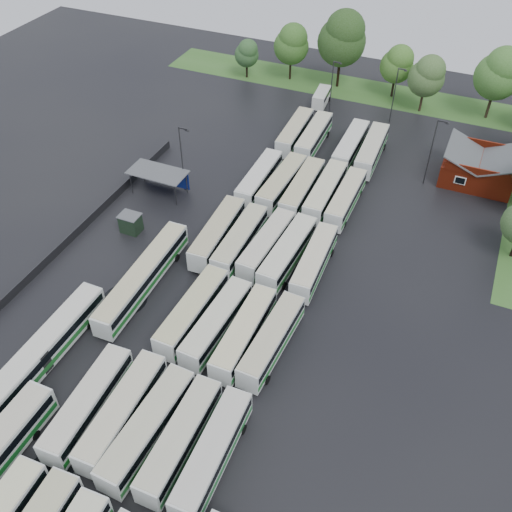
% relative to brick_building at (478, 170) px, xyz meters
% --- Properties ---
extents(ground, '(160.00, 160.00, 0.00)m').
position_rel_brick_building_xyz_m(ground, '(-24.00, -42.77, -1.87)').
color(ground, black).
rests_on(ground, ground).
extents(brick_building, '(10.07, 8.60, 5.39)m').
position_rel_brick_building_xyz_m(brick_building, '(0.00, 0.00, 0.00)').
color(brick_building, maroon).
rests_on(brick_building, ground).
extents(wash_shed, '(8.20, 4.20, 3.58)m').
position_rel_brick_building_xyz_m(wash_shed, '(-41.20, -20.74, 1.12)').
color(wash_shed, '#2D2D30').
rests_on(wash_shed, ground).
extents(utility_hut, '(2.70, 2.20, 2.62)m').
position_rel_brick_building_xyz_m(utility_hut, '(-40.20, -30.17, -0.55)').
color(utility_hut, black).
rests_on(utility_hut, ground).
extents(grass_strip_north, '(80.00, 10.00, 0.01)m').
position_rel_brick_building_xyz_m(grass_strip_north, '(-22.00, 22.03, -1.86)').
color(grass_strip_north, '#376525').
rests_on(grass_strip_north, ground).
extents(west_fence, '(0.10, 50.00, 1.20)m').
position_rel_brick_building_xyz_m(west_fence, '(-46.20, -34.77, -1.27)').
color(west_fence, '#2D2D30').
rests_on(west_fence, ground).
extents(bus_r1c0, '(3.17, 12.30, 3.39)m').
position_rel_brick_building_xyz_m(bus_r1c0, '(-28.51, -55.48, 0.00)').
color(bus_r1c0, silver).
rests_on(bus_r1c0, ground).
extents(bus_r1c1, '(2.98, 12.46, 3.45)m').
position_rel_brick_building_xyz_m(bus_r1c1, '(-25.04, -54.95, 0.03)').
color(bus_r1c1, silver).
rests_on(bus_r1c1, ground).
extents(bus_r1c2, '(3.15, 12.63, 3.49)m').
position_rel_brick_building_xyz_m(bus_r1c2, '(-21.99, -55.47, 0.05)').
color(bus_r1c2, silver).
rests_on(bus_r1c2, ground).
extents(bus_r1c3, '(2.72, 12.13, 3.37)m').
position_rel_brick_building_xyz_m(bus_r1c3, '(-18.77, -55.24, -0.01)').
color(bus_r1c3, silver).
rests_on(bus_r1c3, ground).
extents(bus_r1c4, '(2.90, 12.20, 3.38)m').
position_rel_brick_building_xyz_m(bus_r1c4, '(-15.49, -55.30, -0.01)').
color(bus_r1c4, silver).
rests_on(bus_r1c4, ground).
extents(bus_r2c1, '(2.93, 12.40, 3.44)m').
position_rel_brick_building_xyz_m(bus_r2c1, '(-25.03, -41.23, 0.02)').
color(bus_r2c1, silver).
rests_on(bus_r2c1, ground).
extents(bus_r2c2, '(3.11, 12.09, 3.33)m').
position_rel_brick_building_xyz_m(bus_r2c2, '(-21.89, -41.65, -0.03)').
color(bus_r2c2, silver).
rests_on(bus_r2c2, ground).
extents(bus_r2c3, '(2.66, 12.17, 3.38)m').
position_rel_brick_building_xyz_m(bus_r2c3, '(-18.60, -41.77, -0.01)').
color(bus_r2c3, silver).
rests_on(bus_r2c3, ground).
extents(bus_r2c4, '(3.05, 12.03, 3.32)m').
position_rel_brick_building_xyz_m(bus_r2c4, '(-15.56, -41.47, -0.04)').
color(bus_r2c4, silver).
rests_on(bus_r2c4, ground).
extents(bus_r3c0, '(3.21, 12.56, 3.47)m').
position_rel_brick_building_xyz_m(bus_r3c0, '(-28.47, -28.12, 0.04)').
color(bus_r3c0, silver).
rests_on(bus_r3c0, ground).
extents(bus_r3c1, '(2.72, 12.17, 3.38)m').
position_rel_brick_building_xyz_m(bus_r3c1, '(-25.28, -28.20, -0.01)').
color(bus_r3c1, silver).
rests_on(bus_r3c1, ground).
extents(bus_r3c2, '(3.14, 12.09, 3.33)m').
position_rel_brick_building_xyz_m(bus_r3c2, '(-21.94, -27.63, -0.03)').
color(bus_r3c2, silver).
rests_on(bus_r3c2, ground).
extents(bus_r3c3, '(3.25, 12.67, 3.49)m').
position_rel_brick_building_xyz_m(bus_r3c3, '(-18.96, -28.10, 0.06)').
color(bus_r3c3, silver).
rests_on(bus_r3c3, ground).
extents(bus_r3c4, '(2.94, 12.01, 3.32)m').
position_rel_brick_building_xyz_m(bus_r3c4, '(-15.49, -28.20, -0.04)').
color(bus_r3c4, silver).
rests_on(bus_r3c4, ground).
extents(bus_r4c0, '(2.76, 12.12, 3.36)m').
position_rel_brick_building_xyz_m(bus_r4c0, '(-28.45, -14.72, -0.02)').
color(bus_r4c0, silver).
rests_on(bus_r4c0, ground).
extents(bus_r4c1, '(3.08, 12.47, 3.45)m').
position_rel_brick_building_xyz_m(bus_r4c1, '(-25.05, -14.59, 0.03)').
color(bus_r4c1, silver).
rests_on(bus_r4c1, ground).
extents(bus_r4c2, '(2.81, 12.43, 3.45)m').
position_rel_brick_building_xyz_m(bus_r4c2, '(-21.94, -14.71, 0.03)').
color(bus_r4c2, silver).
rests_on(bus_r4c2, ground).
extents(bus_r4c3, '(2.78, 12.52, 3.48)m').
position_rel_brick_building_xyz_m(bus_r4c3, '(-18.74, -14.17, 0.05)').
color(bus_r4c3, silver).
rests_on(bus_r4c3, ground).
extents(bus_r4c4, '(2.56, 11.93, 3.32)m').
position_rel_brick_building_xyz_m(bus_r4c4, '(-15.70, -14.43, -0.04)').
color(bus_r4c4, silver).
rests_on(bus_r4c4, ground).
extents(bus_r5c0, '(3.02, 12.17, 3.36)m').
position_rel_brick_building_xyz_m(bus_r5c0, '(-28.38, -0.44, -0.02)').
color(bus_r5c0, silver).
rests_on(bus_r5c0, ground).
extents(bus_r5c1, '(2.92, 12.23, 3.39)m').
position_rel_brick_building_xyz_m(bus_r5c1, '(-25.13, -0.57, -0.00)').
color(bus_r5c1, silver).
rests_on(bus_r5c1, ground).
extents(bus_r5c3, '(2.73, 12.38, 3.44)m').
position_rel_brick_building_xyz_m(bus_r5c3, '(-18.99, -0.99, 0.03)').
color(bus_r5c3, silver).
rests_on(bus_r5c3, ground).
extents(bus_r5c4, '(3.09, 12.61, 3.49)m').
position_rel_brick_building_xyz_m(bus_r5c4, '(-15.67, -0.96, 0.05)').
color(bus_r5c4, silver).
rests_on(bus_r5c4, ground).
extents(artic_bus_west_b, '(2.99, 17.87, 3.30)m').
position_rel_brick_building_xyz_m(artic_bus_west_b, '(-32.94, -38.65, -0.03)').
color(artic_bus_west_b, silver).
rests_on(artic_bus_west_b, ground).
extents(artic_bus_west_c, '(2.64, 18.16, 3.37)m').
position_rel_brick_building_xyz_m(artic_bus_west_c, '(-36.44, -52.27, 0.00)').
color(artic_bus_west_c, silver).
rests_on(artic_bus_west_c, ground).
extents(minibus, '(2.64, 5.94, 2.52)m').
position_rel_brick_building_xyz_m(minibus, '(-28.61, 13.76, -0.47)').
color(minibus, silver).
rests_on(minibus, ground).
extents(tree_north_0, '(4.56, 4.55, 7.54)m').
position_rel_brick_building_xyz_m(tree_north_0, '(-45.22, 18.62, 2.98)').
color(tree_north_0, black).
rests_on(tree_north_0, ground).
extents(tree_north_1, '(6.52, 6.52, 10.80)m').
position_rel_brick_building_xyz_m(tree_north_1, '(-37.28, 21.18, 5.08)').
color(tree_north_1, black).
rests_on(tree_north_1, ground).
extents(tree_north_2, '(8.66, 8.66, 14.35)m').
position_rel_brick_building_xyz_m(tree_north_2, '(-27.94, 21.79, 7.37)').
color(tree_north_2, black).
rests_on(tree_north_2, ground).
extents(tree_north_3, '(5.87, 5.87, 9.73)m').
position_rel_brick_building_xyz_m(tree_north_3, '(-17.57, 21.80, 4.39)').
color(tree_north_3, black).
rests_on(tree_north_3, ground).
extents(tree_north_4, '(6.18, 6.18, 10.24)m').
position_rel_brick_building_xyz_m(tree_north_4, '(-11.75, 18.23, 4.72)').
color(tree_north_4, '#3A281D').
rests_on(tree_north_4, ground).
extents(tree_north_5, '(7.64, 7.64, 12.65)m').
position_rel_brick_building_xyz_m(tree_north_5, '(-0.71, 20.38, 6.27)').
color(tree_north_5, '#35271B').
rests_on(tree_north_5, ground).
extents(lamp_post_ne, '(1.60, 0.31, 10.39)m').
position_rel_brick_building_xyz_m(lamp_post_ne, '(-6.74, -3.78, 4.17)').
color(lamp_post_ne, '#2D2D30').
rests_on(lamp_post_ne, ground).
extents(lamp_post_nw, '(1.57, 0.31, 10.17)m').
position_rel_brick_building_xyz_m(lamp_post_nw, '(-38.17, -19.06, 4.04)').
color(lamp_post_nw, '#2D2D30').
rests_on(lamp_post_nw, ground).
extents(lamp_post_back_w, '(1.45, 0.28, 9.42)m').
position_rel_brick_building_xyz_m(lamp_post_back_w, '(-26.10, 11.08, 3.61)').
color(lamp_post_back_w, '#2D2D30').
rests_on(lamp_post_back_w, ground).
extents(lamp_post_back_e, '(1.48, 0.29, 9.60)m').
position_rel_brick_building_xyz_m(lamp_post_back_e, '(-15.66, 12.24, 3.71)').
color(lamp_post_back_e, '#2D2D30').
rests_on(lamp_post_back_e, ground).
extents(puddle_0, '(4.22, 4.22, 0.01)m').
position_rel_brick_building_xyz_m(puddle_0, '(-28.47, -61.78, -1.86)').
color(puddle_0, black).
rests_on(puddle_0, ground).
extents(puddle_2, '(5.38, 5.38, 0.01)m').
position_rel_brick_building_xyz_m(puddle_2, '(-34.13, -41.31, -1.86)').
color(puddle_2, black).
rests_on(puddle_2, ground).
extents(puddle_3, '(3.23, 3.23, 0.01)m').
position_rel_brick_building_xyz_m(puddle_3, '(-17.06, -45.09, -1.86)').
color(puddle_3, black).
rests_on(puddle_3, ground).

